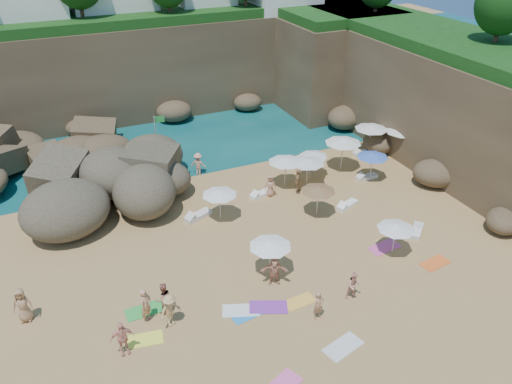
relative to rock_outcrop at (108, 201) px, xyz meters
name	(u,v)px	position (x,y,z in m)	size (l,w,h in m)	color
ground	(245,256)	(5.87, -9.01, 0.00)	(120.00, 120.00, 0.00)	tan
seawater	(130,92)	(5.87, 20.99, 0.00)	(120.00, 120.00, 0.00)	#0C4751
cliff_back	(158,64)	(7.87, 15.99, 4.00)	(44.00, 8.00, 8.00)	brown
cliff_right	(430,95)	(24.87, -1.01, 4.00)	(8.00, 30.00, 8.00)	brown
cliff_corner	(326,59)	(22.87, 10.99, 4.00)	(10.00, 12.00, 8.00)	brown
rock_promontory	(19,171)	(-5.13, 6.99, 0.00)	(12.00, 7.00, 2.00)	brown
rock_outcrop	(108,201)	(0.00, 0.00, 0.00)	(8.13, 6.10, 3.25)	brown
flag_pole	(157,134)	(4.47, 3.61, 2.50)	(0.76, 0.21, 3.92)	silver
parasol_0	(308,161)	(12.73, -3.63, 1.99)	(2.29, 2.29, 2.17)	silver
parasol_1	(313,154)	(13.87, -2.44, 1.72)	(1.99, 1.99, 1.88)	silver
parasol_2	(285,160)	(11.42, -2.92, 2.02)	(2.32, 2.32, 2.20)	silver
parasol_3	(372,127)	(19.75, -0.95, 2.20)	(2.53, 2.53, 2.39)	silver
parasol_4	(343,140)	(16.33, -2.33, 2.26)	(2.60, 2.60, 2.46)	silver
parasol_5	(219,192)	(5.96, -4.93, 1.86)	(2.15, 2.15, 2.03)	silver
parasol_6	(318,189)	(11.58, -6.97, 1.86)	(2.14, 2.14, 2.02)	silver
parasol_7	(310,157)	(13.41, -2.81, 1.76)	(2.03, 2.03, 1.92)	silver
parasol_8	(403,129)	(21.48, -2.43, 2.25)	(2.60, 2.60, 2.45)	silver
parasol_9	(270,244)	(6.45, -10.91, 1.91)	(2.21, 2.21, 2.09)	silver
parasol_10	(373,155)	(17.34, -4.51, 1.89)	(2.17, 2.17, 2.06)	silver
parasol_11	(396,226)	(13.40, -12.13, 1.79)	(2.06, 2.06, 1.95)	silver
lounger_0	(198,216)	(4.74, -4.28, 0.14)	(1.79, 0.60, 0.28)	silver
lounger_1	(261,194)	(9.41, -3.47, 0.13)	(1.64, 0.55, 0.26)	white
lounger_2	(362,153)	(19.18, -0.91, 0.12)	(1.55, 0.52, 0.24)	silver
lounger_3	(347,205)	(13.84, -6.98, 0.13)	(1.62, 0.54, 0.25)	white
lounger_4	(367,177)	(17.16, -4.37, 0.13)	(1.61, 0.54, 0.25)	silver
lounger_5	(417,231)	(15.98, -11.10, 0.13)	(1.68, 0.56, 0.26)	silver
towel_4	(144,340)	(-0.64, -12.77, 0.01)	(1.65, 0.82, 0.03)	#FBFF43
towel_5	(241,310)	(4.00, -12.85, 0.02)	(1.76, 0.88, 0.03)	white
towel_6	(268,307)	(5.29, -13.19, 0.02)	(1.84, 0.92, 0.03)	purple
towel_8	(248,314)	(4.19, -13.19, 0.01)	(1.58, 0.79, 0.03)	#288AD6
towel_9	(384,247)	(13.33, -11.53, 0.02)	(1.85, 0.92, 0.03)	#D4529D
towel_10	(435,263)	(14.96, -13.84, 0.01)	(1.67, 0.83, 0.03)	orange
towel_11	(145,310)	(-0.19, -10.96, 0.02)	(1.81, 0.90, 0.03)	green
towel_12	(299,301)	(6.84, -13.46, 0.01)	(1.57, 0.79, 0.03)	#FAB641
towel_13	(343,347)	(7.22, -16.76, 0.02)	(1.81, 0.91, 0.03)	silver
person_stand_0	(146,305)	(-0.20, -11.64, 0.92)	(0.67, 0.44, 1.83)	tan
person_stand_1	(163,299)	(0.67, -11.45, 0.84)	(0.82, 0.64, 1.69)	#AD6656
person_stand_2	(198,164)	(6.60, 1.15, 0.83)	(1.07, 0.44, 1.65)	#E19A80
person_stand_3	(298,181)	(11.79, -4.06, 0.85)	(0.99, 0.41, 1.70)	#A47D52
person_stand_4	(270,186)	(9.94, -3.70, 0.76)	(0.74, 0.41, 1.52)	tan
person_stand_5	(103,178)	(0.10, 1.56, 0.90)	(1.67, 0.48, 1.80)	#A56F52
person_lie_0	(171,321)	(0.73, -12.37, 0.23)	(1.10, 1.71, 0.45)	tan
person_lie_1	(124,350)	(-1.58, -13.17, 0.21)	(1.01, 1.72, 0.42)	#F0A388
person_lie_2	(26,316)	(-5.34, -9.31, 0.24)	(0.88, 1.79, 0.48)	#AA7B55
person_lie_3	(274,280)	(6.33, -11.70, 0.21)	(1.45, 1.57, 0.42)	tan
person_lie_4	(318,315)	(7.10, -14.74, 0.17)	(0.53, 1.46, 0.35)	tan
person_lie_5	(353,293)	(9.37, -14.27, 0.28)	(0.72, 1.48, 0.56)	#E39B81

